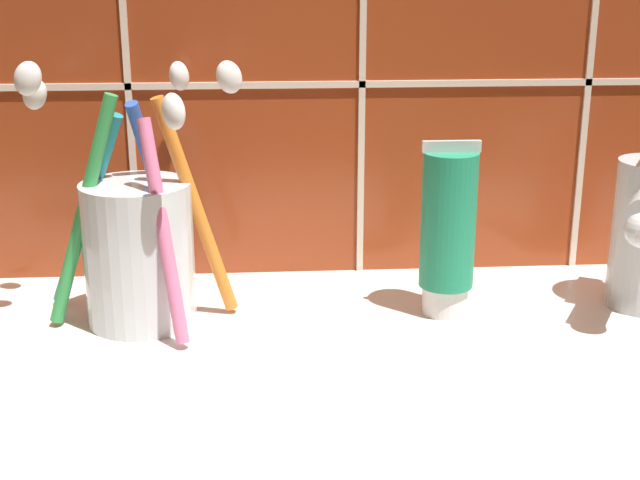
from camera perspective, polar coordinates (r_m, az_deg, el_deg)
The scene contains 4 objects.
sink_counter at distance 57.42cm, azimuth 2.55°, elevation -8.26°, with size 69.85×32.87×2.00cm, color silver.
tile_wall_backsplash at distance 68.32cm, azimuth 1.20°, elevation 14.47°, with size 79.85×1.72×44.52cm.
toothbrush_cup at distance 61.46cm, azimuth -11.53°, elevation -0.20°, with size 15.85×15.02×18.12cm.
toothpaste_tube at distance 61.99cm, azimuth 8.19°, elevation 0.60°, with size 3.97×3.78×12.38cm.
Camera 1 is at (-6.07, -51.25, 26.17)cm, focal length 50.00 mm.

